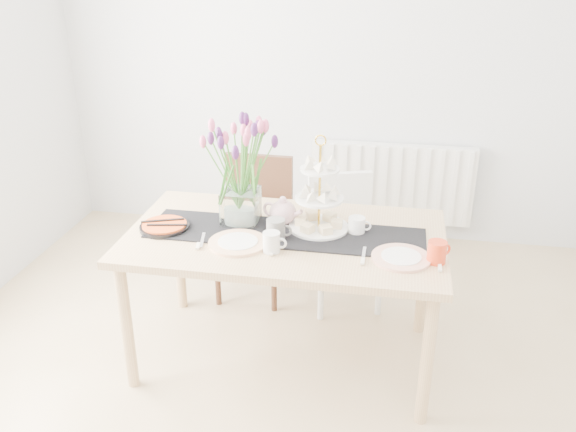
% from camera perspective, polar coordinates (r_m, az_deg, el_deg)
% --- Properties ---
extents(room_shell, '(4.50, 4.50, 4.50)m').
position_cam_1_polar(room_shell, '(2.33, -2.76, 4.26)').
color(room_shell, tan).
rests_on(room_shell, ground).
extents(radiator, '(1.20, 0.08, 0.60)m').
position_cam_1_polar(radiator, '(4.63, 9.66, 3.06)').
color(radiator, white).
rests_on(radiator, room_shell).
extents(dining_table, '(1.60, 0.90, 0.75)m').
position_cam_1_polar(dining_table, '(3.11, -0.26, -2.95)').
color(dining_table, tan).
rests_on(dining_table, ground).
extents(chair_brown, '(0.44, 0.44, 0.88)m').
position_cam_1_polar(chair_brown, '(3.86, -3.09, 0.02)').
color(chair_brown, '#3B2315').
rests_on(chair_brown, ground).
extents(chair_white, '(0.50, 0.50, 0.80)m').
position_cam_1_polar(chair_white, '(3.80, 5.12, -1.33)').
color(chair_white, silver).
rests_on(chair_white, ground).
extents(table_runner, '(1.40, 0.35, 0.01)m').
position_cam_1_polar(table_runner, '(3.08, -0.26, -1.62)').
color(table_runner, black).
rests_on(table_runner, dining_table).
extents(tulip_vase, '(0.67, 0.67, 0.57)m').
position_cam_1_polar(tulip_vase, '(3.08, -4.60, 5.60)').
color(tulip_vase, silver).
rests_on(tulip_vase, dining_table).
extents(cake_stand, '(0.31, 0.31, 0.45)m').
position_cam_1_polar(cake_stand, '(3.07, 2.93, 0.90)').
color(cake_stand, gold).
rests_on(cake_stand, dining_table).
extents(teapot, '(0.27, 0.25, 0.15)m').
position_cam_1_polar(teapot, '(3.15, -0.48, 0.34)').
color(teapot, silver).
rests_on(teapot, dining_table).
extents(cream_jug, '(0.09, 0.09, 0.09)m').
position_cam_1_polar(cream_jug, '(3.09, 6.44, -0.88)').
color(cream_jug, white).
rests_on(cream_jug, dining_table).
extents(tart_tin, '(0.25, 0.25, 0.03)m').
position_cam_1_polar(tart_tin, '(3.19, -11.48, -0.96)').
color(tart_tin, black).
rests_on(tart_tin, dining_table).
extents(mug_grey, '(0.09, 0.09, 0.11)m').
position_cam_1_polar(mug_grey, '(3.00, -1.15, -1.29)').
color(mug_grey, slate).
rests_on(mug_grey, dining_table).
extents(mug_white, '(0.09, 0.09, 0.10)m').
position_cam_1_polar(mug_white, '(2.89, -1.56, -2.46)').
color(mug_white, silver).
rests_on(mug_white, dining_table).
extents(mug_orange, '(0.12, 0.12, 0.10)m').
position_cam_1_polar(mug_orange, '(2.87, 13.75, -3.30)').
color(mug_orange, red).
rests_on(mug_orange, dining_table).
extents(plate_left, '(0.34, 0.34, 0.02)m').
position_cam_1_polar(plate_left, '(2.98, -4.71, -2.51)').
color(plate_left, silver).
rests_on(plate_left, dining_table).
extents(plate_right, '(0.28, 0.28, 0.01)m').
position_cam_1_polar(plate_right, '(2.89, 10.54, -3.86)').
color(plate_right, white).
rests_on(plate_right, dining_table).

